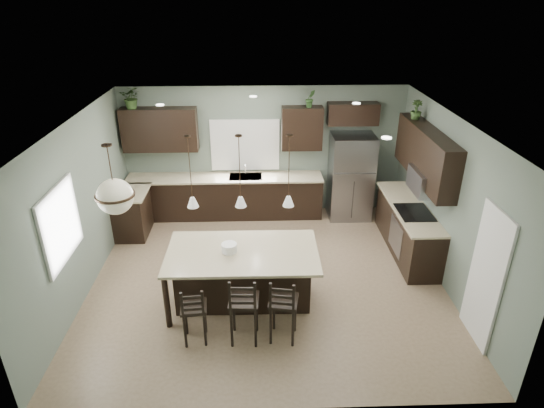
{
  "coord_description": "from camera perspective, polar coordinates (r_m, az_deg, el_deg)",
  "views": [
    {
      "loc": [
        -0.14,
        -6.63,
        4.63
      ],
      "look_at": [
        0.1,
        0.4,
        1.25
      ],
      "focal_mm": 30.0,
      "sensor_mm": 36.0,
      "label": 1
    }
  ],
  "objects": [
    {
      "name": "plant_right_wall",
      "position": [
        8.93,
        17.66,
        11.21
      ],
      "size": [
        0.23,
        0.23,
        0.35
      ],
      "primitive_type": "imported",
      "rotation": [
        0.0,
        0.0,
        -0.15
      ],
      "color": "#314E22",
      "rests_on": "right_upper_cabs"
    },
    {
      "name": "microwave",
      "position": [
        8.38,
        18.61,
        2.71
      ],
      "size": [
        0.4,
        0.75,
        0.4
      ],
      "primitive_type": "cube",
      "color": "gray",
      "rests_on": "right_upper_cabs"
    },
    {
      "name": "refrigerator",
      "position": [
        9.93,
        9.85,
        3.38
      ],
      "size": [
        0.9,
        0.74,
        1.85
      ],
      "primitive_type": "cube",
      "color": "gray",
      "rests_on": "ground"
    },
    {
      "name": "pendant_right",
      "position": [
        6.48,
        2.13,
        4.13
      ],
      "size": [
        0.17,
        0.17,
        1.1
      ],
      "primitive_type": null,
      "color": "silver",
      "rests_on": "room_shell"
    },
    {
      "name": "plant_back_left",
      "position": [
        9.72,
        -17.23,
        12.65
      ],
      "size": [
        0.41,
        0.36,
        0.45
      ],
      "primitive_type": "imported",
      "rotation": [
        0.0,
        0.0,
        -0.01
      ],
      "color": "#304D21",
      "rests_on": "back_upper_left"
    },
    {
      "name": "sink_inset",
      "position": [
        9.78,
        -3.34,
        3.44
      ],
      "size": [
        0.7,
        0.45,
        0.01
      ],
      "primitive_type": "cube",
      "color": "gray",
      "rests_on": "back_countertop"
    },
    {
      "name": "left_return_cabs",
      "position": [
        9.66,
        -17.12,
        -1.19
      ],
      "size": [
        0.6,
        0.9,
        0.9
      ],
      "primitive_type": "cube",
      "color": "black",
      "rests_on": "ground"
    },
    {
      "name": "pendant_center",
      "position": [
        6.48,
        -4.08,
        4.06
      ],
      "size": [
        0.17,
        0.17,
        1.1
      ],
      "primitive_type": null,
      "color": "silver",
      "rests_on": "room_shell"
    },
    {
      "name": "bar_stool_right",
      "position": [
        6.57,
        1.43,
        -12.91
      ],
      "size": [
        0.46,
        0.46,
        1.06
      ],
      "primitive_type": "cube",
      "rotation": [
        0.0,
        0.0,
        -0.18
      ],
      "color": "black",
      "rests_on": "ground"
    },
    {
      "name": "ground",
      "position": [
        8.08,
        -0.62,
        -9.26
      ],
      "size": [
        6.0,
        6.0,
        0.0
      ],
      "primitive_type": "plane",
      "color": "#9E8466",
      "rests_on": "ground"
    },
    {
      "name": "bar_stool_center",
      "position": [
        6.54,
        -3.53,
        -12.84
      ],
      "size": [
        0.43,
        0.43,
        1.12
      ],
      "primitive_type": "cube",
      "rotation": [
        0.0,
        0.0,
        -0.05
      ],
      "color": "black",
      "rests_on": "ground"
    },
    {
      "name": "back_countertop",
      "position": [
        9.81,
        -5.97,
        3.31
      ],
      "size": [
        4.2,
        0.66,
        0.04
      ],
      "primitive_type": "cube",
      "color": "beige",
      "rests_on": "back_lower_cabs"
    },
    {
      "name": "serving_dish",
      "position": [
        7.05,
        -5.39,
        -5.5
      ],
      "size": [
        0.24,
        0.24,
        0.14
      ],
      "primitive_type": "cylinder",
      "color": "white",
      "rests_on": "kitchen_island"
    },
    {
      "name": "fridge_header",
      "position": [
        9.72,
        10.11,
        11.1
      ],
      "size": [
        1.05,
        0.34,
        0.45
      ],
      "primitive_type": "cube",
      "color": "black",
      "rests_on": "room_shell"
    },
    {
      "name": "right_upper_cabs",
      "position": [
        8.5,
        18.71,
        5.92
      ],
      "size": [
        0.34,
        2.35,
        0.9
      ],
      "primitive_type": "cube",
      "color": "black",
      "rests_on": "room_shell"
    },
    {
      "name": "pantry_door",
      "position": [
        6.96,
        25.26,
        -8.32
      ],
      "size": [
        0.04,
        0.82,
        2.04
      ],
      "primitive_type": "cube",
      "color": "white",
      "rests_on": "ground"
    },
    {
      "name": "back_upper_left",
      "position": [
        9.8,
        -13.9,
        9.05
      ],
      "size": [
        1.55,
        0.34,
        0.9
      ],
      "primitive_type": "cube",
      "color": "black",
      "rests_on": "room_shell"
    },
    {
      "name": "right_lower_cabs",
      "position": [
        9.04,
        16.61,
        -3.02
      ],
      "size": [
        0.6,
        2.35,
        0.9
      ],
      "primitive_type": "cube",
      "color": "black",
      "rests_on": "ground"
    },
    {
      "name": "room_shell",
      "position": [
        7.25,
        -0.68,
        1.82
      ],
      "size": [
        6.0,
        6.0,
        6.0
      ],
      "color": "slate",
      "rests_on": "ground"
    },
    {
      "name": "right_countertop",
      "position": [
        8.83,
        16.87,
        -0.35
      ],
      "size": [
        0.66,
        2.35,
        0.04
      ],
      "primitive_type": "cube",
      "color": "beige",
      "rests_on": "right_lower_cabs"
    },
    {
      "name": "pendant_left",
      "position": [
        6.55,
        -10.22,
        3.94
      ],
      "size": [
        0.17,
        0.17,
        1.1
      ],
      "primitive_type": null,
      "color": "silver",
      "rests_on": "room_shell"
    },
    {
      "name": "back_upper_right",
      "position": [
        9.63,
        3.77,
        9.46
      ],
      "size": [
        0.85,
        0.34,
        0.9
      ],
      "primitive_type": "cube",
      "color": "black",
      "rests_on": "room_shell"
    },
    {
      "name": "chandelier",
      "position": [
        6.43,
        -19.41,
        2.91
      ],
      "size": [
        0.54,
        0.54,
        1.0
      ],
      "primitive_type": null,
      "color": "#EDE6C2",
      "rests_on": "room_shell"
    },
    {
      "name": "kitchen_island",
      "position": [
        7.32,
        -3.64,
        -9.06
      ],
      "size": [
        2.36,
        1.35,
        0.92
      ],
      "primitive_type": "cube",
      "rotation": [
        0.0,
        0.0,
        -0.01
      ],
      "color": "black",
      "rests_on": "ground"
    },
    {
      "name": "window_left",
      "position": [
        7.18,
        -25.1,
        -2.35
      ],
      "size": [
        0.02,
        1.1,
        1.0
      ],
      "primitive_type": "cube",
      "color": "white",
      "rests_on": "room_shell"
    },
    {
      "name": "bar_stool_left",
      "position": [
        6.65,
        -9.74,
        -13.35
      ],
      "size": [
        0.39,
        0.39,
        0.96
      ],
      "primitive_type": "cube",
      "rotation": [
        0.0,
        0.0,
        0.09
      ],
      "color": "black",
      "rests_on": "ground"
    },
    {
      "name": "window_back",
      "position": [
        9.86,
        -3.4,
        7.42
      ],
      "size": [
        1.35,
        0.02,
        1.0
      ],
      "primitive_type": "cube",
      "color": "white",
      "rests_on": "room_shell"
    },
    {
      "name": "cooktop",
      "position": [
        8.59,
        17.43,
        -1.0
      ],
      "size": [
        0.58,
        0.75,
        0.02
      ],
      "primitive_type": "cube",
      "color": "black",
      "rests_on": "right_countertop"
    },
    {
      "name": "back_lower_cabs",
      "position": [
        10.02,
        -5.84,
        0.87
      ],
      "size": [
        4.2,
        0.6,
        0.9
      ],
      "primitive_type": "cube",
      "color": "black",
      "rests_on": "ground"
    },
    {
      "name": "plant_back_right",
      "position": [
        9.47,
        4.83,
        13.06
      ],
      "size": [
        0.23,
        0.21,
        0.35
      ],
      "primitive_type": "imported",
      "rotation": [
        0.0,
        0.0,
        0.29
      ],
      "color": "#305927",
      "rests_on": "back_upper_right"
    },
    {
      "name": "left_return_countertop",
      "position": [
        9.46,
        -17.36,
        1.35
      ],
      "size": [
        0.66,
        0.96,
        0.04
      ],
      "primitive_type": "cube",
      "color": "beige",
      "rests_on": "left_return_cabs"
    },
    {
      "name": "faucet",
      "position": [
        9.7,
        -3.37,
        4.16
      ],
      "size": [
        0.02,
        0.02,
        0.28
      ],
      "primitive_type": "cylinder",
      "color": "silver",
      "rests_on": "back_countertop"
    },
    {
      "name": "wall_oven_front",
      "position": [
        8.72,
        15.23,
        -3.95
      ],
      "size": [
        0.01,
        0.72,
        0.6
      ],
      "primitive_type": "cube",
      "color": "gray",
      "rests_on": "right_lower_cabs"
    }
  ]
}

